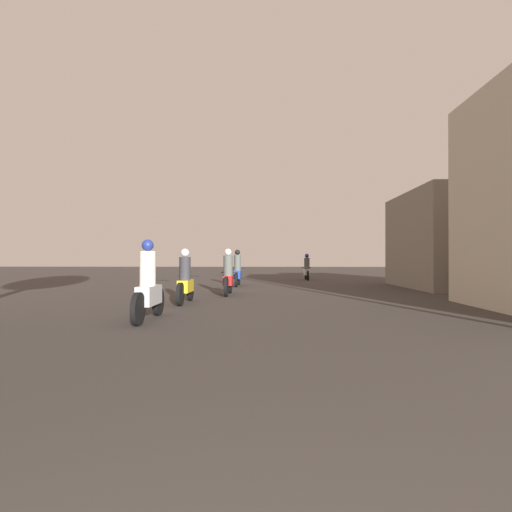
# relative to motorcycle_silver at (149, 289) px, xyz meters

# --- Properties ---
(motorcycle_silver) EXTENTS (0.60, 2.01, 1.67)m
(motorcycle_silver) POSITION_rel_motorcycle_silver_xyz_m (0.00, 0.00, 0.00)
(motorcycle_silver) COLOR black
(motorcycle_silver) RESTS_ON ground_plane
(motorcycle_yellow) EXTENTS (0.60, 1.99, 1.56)m
(motorcycle_yellow) POSITION_rel_motorcycle_silver_xyz_m (0.09, 3.16, -0.04)
(motorcycle_yellow) COLOR black
(motorcycle_yellow) RESTS_ON ground_plane
(motorcycle_red) EXTENTS (0.60, 2.00, 1.62)m
(motorcycle_red) POSITION_rel_motorcycle_silver_xyz_m (1.04, 5.76, -0.01)
(motorcycle_red) COLOR black
(motorcycle_red) RESTS_ON ground_plane
(motorcycle_blue) EXTENTS (0.60, 2.08, 1.68)m
(motorcycle_blue) POSITION_rel_motorcycle_silver_xyz_m (0.99, 10.30, 0.01)
(motorcycle_blue) COLOR black
(motorcycle_blue) RESTS_ON ground_plane
(motorcycle_white) EXTENTS (0.60, 1.91, 1.56)m
(motorcycle_white) POSITION_rel_motorcycle_silver_xyz_m (4.67, 15.54, -0.03)
(motorcycle_white) COLOR black
(motorcycle_white) RESTS_ON ground_plane
(building_right_far) EXTENTS (4.15, 6.03, 4.14)m
(building_right_far) POSITION_rel_motorcycle_silver_xyz_m (10.48, 9.48, 1.42)
(building_right_far) COLOR gray
(building_right_far) RESTS_ON ground_plane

